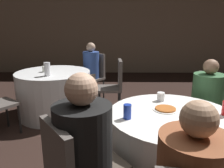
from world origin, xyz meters
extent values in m
cube|color=gray|center=(0.00, 5.22, 1.40)|extent=(16.00, 0.06, 2.80)
cylinder|color=white|center=(0.21, 0.04, 0.37)|extent=(1.11, 1.11, 0.74)
cylinder|color=white|center=(-1.31, 1.78, 0.37)|extent=(1.21, 1.21, 0.74)
cube|color=#59514C|center=(-0.63, -0.60, 0.70)|extent=(0.27, 0.33, 0.47)
cube|color=#59514C|center=(0.79, 0.70, 0.44)|extent=(0.56, 0.56, 0.04)
cube|color=#59514C|center=(0.91, 0.83, 0.70)|extent=(0.32, 0.29, 0.47)
cylinder|color=black|center=(0.80, 0.46, 0.21)|extent=(0.03, 0.03, 0.42)
cylinder|color=black|center=(0.55, 0.68, 0.21)|extent=(0.03, 0.03, 0.42)
cylinder|color=black|center=(1.03, 0.71, 0.21)|extent=(0.03, 0.03, 0.42)
cylinder|color=black|center=(0.77, 0.94, 0.21)|extent=(0.03, 0.03, 0.42)
cube|color=#59514C|center=(-0.38, 1.82, 0.44)|extent=(0.42, 0.42, 0.04)
cube|color=#59514C|center=(-0.20, 1.83, 0.70)|extent=(0.07, 0.38, 0.47)
cylinder|color=black|center=(-0.54, 1.64, 0.21)|extent=(0.03, 0.03, 0.42)
cylinder|color=black|center=(-0.56, 1.98, 0.21)|extent=(0.03, 0.03, 0.42)
cylinder|color=black|center=(-0.20, 1.66, 0.21)|extent=(0.03, 0.03, 0.42)
cylinder|color=black|center=(-0.22, 1.99, 0.21)|extent=(0.03, 0.03, 0.42)
cylinder|color=black|center=(-1.89, 1.27, 0.21)|extent=(0.03, 0.03, 0.42)
cylinder|color=black|center=(-1.62, 1.07, 0.21)|extent=(0.03, 0.03, 0.42)
cube|color=#59514C|center=(-0.76, 2.53, 0.44)|extent=(0.56, 0.56, 0.04)
cube|color=#59514C|center=(-0.65, 2.67, 0.70)|extent=(0.34, 0.27, 0.47)
cylinder|color=black|center=(-0.72, 2.29, 0.21)|extent=(0.03, 0.03, 0.42)
cylinder|color=black|center=(-0.99, 2.49, 0.21)|extent=(0.03, 0.03, 0.42)
cylinder|color=black|center=(-0.52, 2.56, 0.21)|extent=(0.03, 0.03, 0.42)
cylinder|color=black|center=(-0.79, 2.76, 0.21)|extent=(0.03, 0.03, 0.42)
cylinder|color=black|center=(-0.49, -0.49, 0.74)|extent=(0.37, 0.37, 0.55)
sphere|color=tan|center=(-0.49, -0.49, 1.12)|extent=(0.20, 0.20, 0.20)
cylinder|color=#4C4238|center=(0.64, 0.53, 0.23)|extent=(0.24, 0.24, 0.46)
cube|color=#4C4238|center=(0.72, 0.62, 0.51)|extent=(0.46, 0.46, 0.12)
cylinder|color=#38663D|center=(0.79, 0.70, 0.70)|extent=(0.35, 0.35, 0.48)
sphere|color=#997056|center=(0.79, 0.70, 1.03)|extent=(0.17, 0.17, 0.17)
sphere|color=tan|center=(0.08, -0.83, 1.08)|extent=(0.17, 0.17, 0.17)
cylinder|color=#4C4238|center=(-0.89, 2.35, 0.23)|extent=(0.24, 0.24, 0.46)
cube|color=#4C4238|center=(-0.82, 2.44, 0.51)|extent=(0.43, 0.44, 0.12)
cylinder|color=#33519E|center=(-0.76, 2.53, 0.72)|extent=(0.32, 0.32, 0.52)
sphere|color=#DBB293|center=(-0.76, 2.53, 1.07)|extent=(0.18, 0.18, 0.18)
cylinder|color=white|center=(0.17, 0.13, 0.74)|extent=(0.23, 0.23, 0.01)
cylinder|color=#B25B23|center=(0.17, 0.13, 0.75)|extent=(0.18, 0.18, 0.01)
cylinder|color=#1E38A5|center=(-0.19, -0.07, 0.80)|extent=(0.07, 0.07, 0.12)
cylinder|color=white|center=(0.18, 0.37, 0.78)|extent=(0.07, 0.07, 0.09)
cylinder|color=white|center=(-1.30, 1.47, 0.84)|extent=(0.09, 0.09, 0.21)
cylinder|color=silver|center=(-1.44, 1.78, 0.79)|extent=(0.08, 0.08, 0.09)
camera|label=1|loc=(-0.29, -1.73, 1.48)|focal=35.00mm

